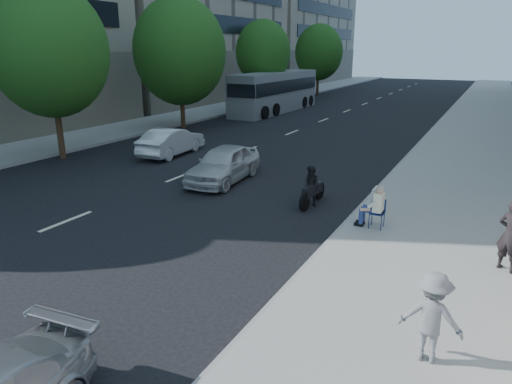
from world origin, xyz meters
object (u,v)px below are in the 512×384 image
Objects in this scene: white_sedan_near at (224,164)px; bus at (275,92)px; seated_protester at (374,204)px; jogger at (431,317)px; white_sedan_mid at (171,141)px; pedestrian_woman at (511,235)px; motorcycle at (312,188)px.

white_sedan_near is 22.00m from bus.
seated_protester is at bearing -57.36° from bus.
jogger is 12.21m from white_sedan_near.
seated_protester is at bearing 150.62° from white_sedan_mid.
bus reaches higher than jogger.
white_sedan_near is (-10.27, 3.84, -0.31)m from pedestrian_woman.
bus is (-14.23, 23.24, 0.76)m from seated_protester.
seated_protester is at bearing -25.39° from white_sedan_near.
white_sedan_near is (-9.08, 8.17, -0.23)m from jogger.
jogger is 0.91× the size of pedestrian_woman.
bus is (-17.74, 24.52, 0.59)m from pedestrian_woman.
white_sedan_near reaches higher than seated_protester.
pedestrian_woman is 0.87× the size of motorcycle.
seated_protester is 0.81× the size of jogger.
pedestrian_woman is 0.42× the size of white_sedan_mid.
white_sedan_mid is at bearing -80.68° from bus.
white_sedan_mid is (-15.20, 6.78, -0.35)m from pedestrian_woman.
white_sedan_mid is 0.35× the size of bus.
jogger is 0.38× the size of white_sedan_mid.
white_sedan_near is 5.73m from white_sedan_mid.
jogger is 4.49m from pedestrian_woman.
jogger is 0.79× the size of motorcycle.
pedestrian_woman is at bearing -19.75° from motorcycle.
bus is at bearing 122.53° from motorcycle.
motorcycle reaches higher than white_sedan_mid.
pedestrian_woman is 0.41× the size of white_sedan_near.
white_sedan_near is 4.44m from motorcycle.
motorcycle is (-2.48, 1.39, -0.24)m from seated_protester.
bus is (-11.75, 21.85, 1.00)m from motorcycle.
white_sedan_mid is (-14.00, 11.10, -0.27)m from jogger.
white_sedan_mid is 2.06× the size of motorcycle.
white_sedan_near is 0.36× the size of bus.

